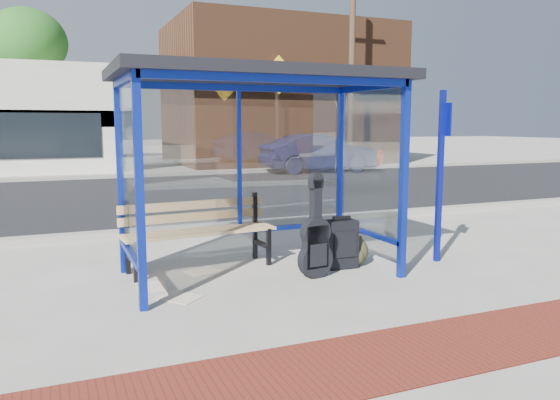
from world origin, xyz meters
name	(u,v)px	position (x,y,z in m)	size (l,w,h in m)	color
ground	(260,275)	(0.00, 0.00, 0.00)	(120.00, 120.00, 0.00)	#B2ADA0
brick_paver_strip	(380,359)	(0.00, -2.60, 0.01)	(60.00, 1.00, 0.01)	maroon
curb_near	(199,228)	(0.00, 2.90, 0.06)	(60.00, 0.25, 0.12)	gray
street_asphalt	(149,195)	(0.00, 8.00, 0.00)	(60.00, 10.00, 0.00)	black
curb_far	(124,176)	(0.00, 13.10, 0.06)	(60.00, 0.25, 0.12)	gray
far_sidewalk	(117,173)	(0.00, 15.00, 0.00)	(60.00, 4.00, 0.01)	#B2ADA0
bus_shelter	(257,101)	(0.00, 0.07, 2.07)	(3.30, 1.80, 2.42)	#0E229D
storefront_brown	(279,95)	(8.00, 18.49, 3.20)	(10.00, 7.08, 6.40)	#59331E
tree_mid	(26,43)	(-3.00, 22.00, 5.45)	(3.60, 3.60, 7.03)	#4C3826
tree_right	(329,59)	(12.50, 22.00, 5.45)	(3.60, 3.60, 7.03)	#4C3826
utility_pole_east	(352,66)	(9.00, 13.40, 4.11)	(1.60, 0.24, 8.00)	#4C3826
bench	(198,228)	(-0.61, 0.58, 0.51)	(1.94, 0.62, 0.90)	black
guitar_bag	(315,242)	(0.56, -0.36, 0.43)	(0.44, 0.18, 1.17)	black
suitcase	(341,244)	(1.06, -0.10, 0.31)	(0.39, 0.27, 0.66)	black
backpack	(356,252)	(1.29, -0.06, 0.18)	(0.38, 0.36, 0.38)	#292917
sign_post	(441,167)	(2.40, -0.29, 1.26)	(0.11, 0.28, 2.23)	navy
newspaper_a	(151,286)	(-1.30, 0.01, 0.00)	(0.39, 0.31, 0.01)	white
newspaper_b	(179,297)	(-1.09, -0.50, 0.00)	(0.42, 0.33, 0.01)	white
newspaper_c	(203,271)	(-0.60, 0.40, 0.00)	(0.40, 0.31, 0.01)	white
parked_car	(319,153)	(7.11, 12.49, 0.72)	(1.52, 4.37, 1.44)	#161B3F
fire_hydrant	(380,157)	(10.77, 13.90, 0.40)	(0.33, 0.22, 0.73)	#AA180C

